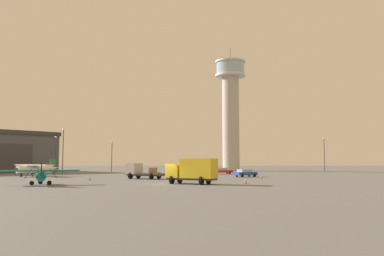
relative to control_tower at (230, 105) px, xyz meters
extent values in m
plane|color=#60605E|center=(-14.76, -66.42, -19.27)|extent=(400.00, 400.00, 0.00)
cylinder|color=#B2AD9E|center=(0.00, 0.00, -5.32)|extent=(4.95, 4.95, 27.90)
cylinder|color=silver|center=(0.00, 0.00, 8.93)|extent=(8.95, 8.95, 0.60)
cylinder|color=#99B7C6|center=(0.00, 0.00, 11.02)|extent=(8.23, 8.23, 3.59)
cylinder|color=silver|center=(0.00, 0.00, 13.07)|extent=(8.95, 8.95, 0.50)
cylinder|color=#38383D|center=(0.00, 0.00, 15.32)|extent=(0.16, 0.16, 4.00)
cylinder|color=teal|center=(-29.17, -68.04, -18.21)|extent=(3.01, 5.42, 1.08)
cone|color=#38383D|center=(-30.25, -65.34, -18.21)|extent=(0.99, 1.00, 0.75)
cube|color=#38383D|center=(-30.25, -65.34, -18.21)|extent=(0.10, 0.08, 1.65)
cube|color=teal|center=(-29.26, -67.80, -17.58)|extent=(8.53, 4.44, 0.17)
cylinder|color=black|center=(-27.98, -67.28, -17.94)|extent=(0.82, 0.38, 1.18)
cylinder|color=black|center=(-30.55, -68.32, -17.94)|extent=(0.82, 0.38, 1.18)
cube|color=#99B7C6|center=(-29.55, -67.08, -17.91)|extent=(1.15, 1.21, 0.61)
cone|color=teal|center=(-28.08, -70.74, -18.12)|extent=(1.20, 1.43, 0.81)
cube|color=black|center=(-28.08, -70.74, -17.43)|extent=(0.45, 0.92, 1.47)
cube|color=teal|center=(-28.08, -70.74, -17.99)|extent=(2.70, 1.69, 0.09)
cylinder|color=black|center=(-29.94, -66.11, -19.01)|extent=(0.54, 0.33, 0.52)
cylinder|color=black|center=(-28.22, -67.85, -19.01)|extent=(0.54, 0.33, 0.52)
cylinder|color=black|center=(-29.99, -68.56, -19.01)|extent=(0.54, 0.33, 0.52)
cylinder|color=white|center=(-40.14, -42.57, -17.95)|extent=(5.24, 6.10, 1.34)
cone|color=#38383D|center=(-42.40, -45.41, -17.95)|extent=(1.34, 1.34, 0.94)
cube|color=#38383D|center=(-42.40, -45.41, -17.95)|extent=(0.12, 0.12, 2.05)
cube|color=white|center=(-40.34, -42.83, -17.17)|extent=(9.45, 7.98, 0.22)
cylinder|color=#287A42|center=(-41.69, -41.75, -17.62)|extent=(0.88, 0.73, 1.46)
cylinder|color=#287A42|center=(-38.99, -43.90, -17.62)|extent=(0.88, 0.73, 1.46)
cube|color=#99B7C6|center=(-40.95, -43.59, -17.58)|extent=(1.58, 1.59, 0.76)
cone|color=white|center=(-37.88, -39.74, -17.84)|extent=(1.73, 1.81, 1.00)
cube|color=#287A42|center=(-37.88, -39.74, -16.98)|extent=(0.84, 1.01, 1.83)
cube|color=white|center=(-37.88, -39.74, -17.68)|extent=(3.14, 2.78, 0.11)
cylinder|color=black|center=(-41.75, -44.60, -18.94)|extent=(0.62, 0.54, 0.65)
cylinder|color=black|center=(-40.93, -41.67, -18.94)|extent=(0.62, 0.54, 0.65)
cylinder|color=black|center=(-39.08, -43.14, -18.94)|extent=(0.62, 0.54, 0.65)
cube|color=#38383D|center=(-18.76, -52.29, -18.65)|extent=(6.28, 4.53, 0.24)
cube|color=#B7BABF|center=(-20.70, -51.26, -17.66)|extent=(2.62, 2.91, 1.74)
cube|color=#99B7C6|center=(-21.41, -50.90, -17.31)|extent=(1.02, 1.84, 0.87)
cube|color=brown|center=(-17.87, -52.75, -18.45)|extent=(4.73, 4.02, 0.16)
cube|color=#997547|center=(-17.51, -52.94, -17.92)|extent=(1.26, 1.26, 0.90)
cylinder|color=black|center=(-21.15, -52.25, -18.77)|extent=(0.71, 1.01, 1.00)
cylinder|color=black|center=(-20.15, -50.34, -18.77)|extent=(0.71, 1.01, 1.00)
cylinder|color=black|center=(-17.65, -54.09, -18.77)|extent=(0.71, 1.01, 1.00)
cylinder|color=black|center=(-16.64, -52.18, -18.77)|extent=(0.71, 1.01, 1.00)
cube|color=#38383D|center=(-11.51, -65.92, -18.65)|extent=(6.33, 4.44, 0.24)
cube|color=gold|center=(-13.50, -64.89, -17.62)|extent=(2.57, 2.77, 1.82)
cube|color=#99B7C6|center=(-14.22, -64.52, -17.25)|extent=(0.94, 1.72, 0.91)
cube|color=gold|center=(-10.61, -66.39, -17.34)|extent=(4.73, 3.89, 2.37)
cylinder|color=black|center=(-13.90, -65.81, -18.77)|extent=(0.70, 1.01, 1.00)
cylinder|color=black|center=(-12.98, -64.03, -18.77)|extent=(0.70, 1.01, 1.00)
cylinder|color=black|center=(-10.32, -67.67, -18.77)|extent=(0.70, 1.01, 1.00)
cylinder|color=black|center=(-9.40, -65.89, -18.77)|extent=(0.70, 1.01, 1.00)
cube|color=red|center=(-4.90, -29.01, -18.67)|extent=(4.72, 2.93, 0.55)
cube|color=#99B7C6|center=(-5.11, -29.06, -18.15)|extent=(2.80, 2.27, 0.50)
cylinder|color=black|center=(-3.72, -27.80, -18.95)|extent=(0.33, 0.66, 0.64)
cylinder|color=black|center=(-3.28, -29.50, -18.95)|extent=(0.33, 0.66, 0.64)
cylinder|color=black|center=(-6.52, -28.52, -18.95)|extent=(0.33, 0.66, 0.64)
cylinder|color=black|center=(-6.09, -30.22, -18.95)|extent=(0.33, 0.66, 0.64)
cube|color=#2847A8|center=(-1.91, -44.50, -18.67)|extent=(4.43, 3.57, 0.55)
cube|color=#99B7C6|center=(-2.09, -44.61, -18.15)|extent=(2.77, 2.50, 0.50)
cylinder|color=black|center=(-1.13, -43.13, -18.95)|extent=(0.48, 0.64, 0.64)
cylinder|color=black|center=(-0.34, -44.48, -18.95)|extent=(0.48, 0.64, 0.64)
cylinder|color=black|center=(-3.48, -44.52, -18.95)|extent=(0.48, 0.64, 0.64)
cylinder|color=black|center=(-2.69, -45.87, -18.95)|extent=(0.48, 0.64, 0.64)
cylinder|color=#38383D|center=(23.11, -12.38, -15.02)|extent=(0.18, 0.18, 8.49)
sphere|color=#F9E5B2|center=(23.11, -12.38, -10.55)|extent=(0.44, 0.44, 0.44)
cylinder|color=#38383D|center=(-42.69, -24.90, -15.22)|extent=(0.18, 0.18, 8.08)
sphere|color=#F9E5B2|center=(-42.69, -24.90, -10.96)|extent=(0.44, 0.44, 0.44)
cylinder|color=#38383D|center=(-40.62, -26.01, -14.40)|extent=(0.18, 0.18, 9.73)
sphere|color=#F9E5B2|center=(-40.62, -26.01, -9.31)|extent=(0.44, 0.44, 0.44)
cylinder|color=#38383D|center=(-31.85, -14.92, -15.59)|extent=(0.18, 0.18, 7.35)
sphere|color=#F9E5B2|center=(-31.85, -14.92, -11.69)|extent=(0.44, 0.44, 0.44)
cube|color=black|center=(-26.48, -56.37, -19.25)|extent=(0.36, 0.36, 0.04)
cone|color=orange|center=(-26.48, -56.37, -18.88)|extent=(0.30, 0.30, 0.68)
cylinder|color=white|center=(-26.48, -56.37, -18.85)|extent=(0.21, 0.21, 0.08)
cube|color=black|center=(-0.47, -52.03, -19.25)|extent=(0.36, 0.36, 0.04)
cone|color=orange|center=(-0.47, -52.03, -18.89)|extent=(0.30, 0.30, 0.66)
cylinder|color=white|center=(-0.47, -52.03, -18.86)|extent=(0.21, 0.21, 0.08)
cube|color=black|center=(-4.65, -64.28, -19.25)|extent=(0.36, 0.36, 0.04)
cone|color=orange|center=(-4.65, -64.28, -18.92)|extent=(0.30, 0.30, 0.62)
cylinder|color=white|center=(-4.65, -64.28, -18.88)|extent=(0.21, 0.21, 0.08)
camera|label=1|loc=(-11.44, -113.82, -16.48)|focal=36.34mm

